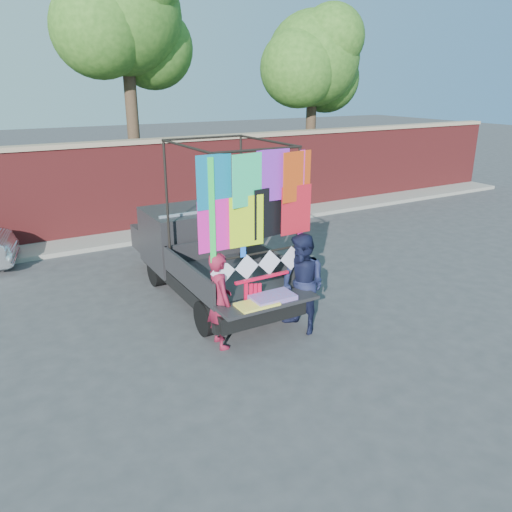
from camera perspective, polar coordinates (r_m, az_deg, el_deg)
ground at (r=8.71m, az=-3.00°, el=-8.94°), size 90.00×90.00×0.00m
brick_wall at (r=14.56m, az=-15.81°, el=7.50°), size 30.00×0.45×2.61m
curb at (r=14.20m, az=-14.63°, el=2.04°), size 30.00×1.20×0.12m
tree_mid at (r=15.72m, az=-14.59°, el=24.48°), size 4.20×3.30×7.73m
tree_right at (r=18.58m, az=6.74°, el=21.11°), size 4.20×3.30×6.62m
pickup_truck at (r=10.38m, az=-6.64°, el=0.50°), size 2.00×5.03×3.17m
woman at (r=8.05m, az=-4.16°, el=-5.08°), size 0.43×0.61×1.61m
man at (r=8.51m, az=5.34°, el=-3.24°), size 0.80×0.95×1.74m
streamer_bundle at (r=8.16m, az=0.09°, el=-3.96°), size 1.01×0.07×0.69m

